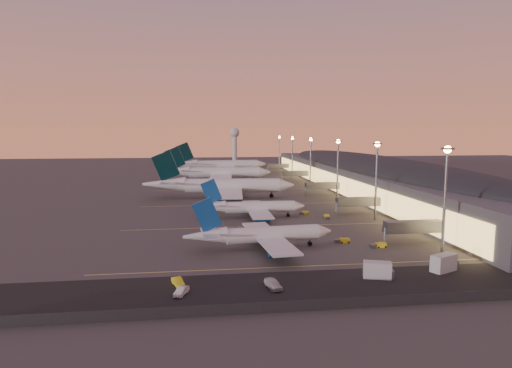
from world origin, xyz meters
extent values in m
plane|color=#3E3B39|center=(0.00, 0.00, 0.00)|extent=(700.00, 700.00, 0.00)
cylinder|color=silver|center=(-3.38, -29.65, 3.57)|extent=(23.74, 6.34, 3.99)
cone|color=silver|center=(10.17, -28.28, 3.57)|extent=(4.17, 4.35, 3.99)
cone|color=silver|center=(-20.32, -31.37, 4.07)|extent=(10.94, 5.04, 3.99)
cube|color=silver|center=(-4.51, -29.77, 2.87)|extent=(10.16, 34.14, 0.44)
cylinder|color=#154A91|center=(-4.50, -22.33, 1.53)|extent=(5.57, 3.51, 3.00)
cylinder|color=#154A91|center=(-3.01, -37.05, 1.53)|extent=(5.57, 3.51, 3.00)
cube|color=#154A91|center=(-19.79, -31.31, 9.25)|extent=(7.34, 1.33, 8.66)
cube|color=silver|center=(-19.04, -31.24, 4.67)|extent=(4.98, 12.43, 0.28)
cylinder|color=black|center=(6.42, -28.66, 0.79)|extent=(0.35, 0.35, 1.58)
cylinder|color=black|center=(6.42, -28.66, 0.56)|extent=(1.18, 0.81, 1.12)
cylinder|color=black|center=(-5.54, -27.06, 0.79)|extent=(0.35, 0.35, 1.58)
cylinder|color=black|center=(-5.54, -27.06, 0.56)|extent=(1.18, 0.81, 1.12)
cylinder|color=black|center=(-4.98, -32.62, 0.79)|extent=(0.35, 0.35, 1.58)
cylinder|color=black|center=(-4.98, -32.62, 0.56)|extent=(1.18, 0.81, 1.12)
cylinder|color=silver|center=(-1.28, 9.10, 3.56)|extent=(23.38, 4.01, 3.98)
cone|color=silver|center=(12.30, 9.09, 3.56)|extent=(3.78, 3.98, 3.98)
cone|color=silver|center=(-18.25, 9.12, 4.06)|extent=(10.56, 3.99, 3.98)
cube|color=silver|center=(-2.41, 9.10, 2.86)|extent=(6.83, 33.53, 0.44)
cylinder|color=#154A91|center=(-1.65, 16.48, 1.52)|extent=(5.28, 2.99, 2.99)
cylinder|color=#154A91|center=(-1.66, 1.73, 1.52)|extent=(5.28, 2.99, 2.99)
cube|color=#154A91|center=(-17.72, 9.12, 9.22)|extent=(7.29, 0.61, 8.64)
cube|color=silver|center=(-16.97, 9.12, 4.66)|extent=(3.79, 12.07, 0.28)
cylinder|color=black|center=(8.54, 9.09, 0.79)|extent=(0.32, 0.32, 1.57)
cylinder|color=black|center=(8.54, 9.09, 0.56)|extent=(1.12, 0.70, 1.11)
cylinder|color=black|center=(-3.16, 11.89, 0.79)|extent=(0.32, 0.32, 1.57)
cylinder|color=black|center=(-3.16, 11.89, 0.56)|extent=(1.12, 0.70, 1.11)
cylinder|color=black|center=(-3.17, 6.32, 0.79)|extent=(0.32, 0.32, 1.57)
cylinder|color=black|center=(-3.17, 6.32, 0.56)|extent=(1.12, 0.70, 1.11)
cylinder|color=silver|center=(-7.45, 52.56, 5.57)|extent=(41.30, 9.45, 6.19)
cone|color=silver|center=(16.24, 50.66, 5.57)|extent=(7.08, 6.70, 6.19)
cone|color=silver|center=(-37.06, 54.94, 6.34)|extent=(18.92, 7.65, 6.19)
cube|color=silver|center=(-9.42, 52.72, 4.49)|extent=(16.64, 60.59, 0.68)
cylinder|color=#55585D|center=(-7.05, 65.73, 2.40)|extent=(9.59, 5.37, 4.64)
cylinder|color=#55585D|center=(-9.16, 39.49, 2.40)|extent=(9.59, 5.37, 4.64)
cube|color=black|center=(-36.14, 54.87, 14.34)|extent=(12.24, 1.90, 13.74)
cube|color=silver|center=(-34.82, 54.76, 7.27)|extent=(8.31, 22.00, 0.43)
cylinder|color=black|center=(9.69, 51.18, 1.24)|extent=(0.53, 0.53, 2.48)
cylinder|color=black|center=(9.69, 51.18, 0.87)|extent=(1.81, 1.22, 1.73)
cylinder|color=black|center=(-10.39, 57.14, 1.24)|extent=(0.53, 0.53, 2.48)
cylinder|color=black|center=(-10.39, 57.14, 0.87)|extent=(1.81, 1.22, 1.73)
cylinder|color=black|center=(-11.09, 48.51, 1.24)|extent=(0.53, 0.53, 2.48)
cylinder|color=black|center=(-11.09, 48.51, 0.87)|extent=(1.81, 1.22, 1.73)
cylinder|color=silver|center=(-7.48, 113.39, 5.47)|extent=(40.49, 8.73, 6.07)
cone|color=silver|center=(15.80, 111.84, 5.47)|extent=(6.87, 6.49, 6.07)
cone|color=silver|center=(-36.57, 115.32, 6.23)|extent=(18.51, 7.27, 6.07)
cube|color=silver|center=(-9.42, 113.52, 4.40)|extent=(15.54, 59.37, 0.67)
cylinder|color=#55585D|center=(-7.27, 126.32, 2.35)|extent=(9.35, 5.15, 4.56)
cylinder|color=#55585D|center=(-8.98, 100.54, 2.35)|extent=(9.35, 5.15, 4.56)
cube|color=black|center=(-35.67, 115.26, 14.07)|extent=(12.02, 1.70, 13.48)
cube|color=silver|center=(-34.38, 115.18, 7.14)|extent=(7.87, 21.52, 0.43)
cylinder|color=black|center=(9.36, 112.27, 1.21)|extent=(0.52, 0.52, 2.43)
cylinder|color=black|center=(9.36, 112.27, 0.85)|extent=(1.77, 1.17, 1.70)
cylinder|color=black|center=(-10.43, 117.85, 1.21)|extent=(0.52, 0.52, 2.43)
cylinder|color=black|center=(-10.43, 117.85, 0.85)|extent=(1.77, 1.17, 1.70)
cylinder|color=black|center=(-11.00, 109.36, 1.21)|extent=(0.52, 0.52, 2.43)
cylinder|color=black|center=(-11.00, 109.36, 0.85)|extent=(1.77, 1.17, 1.70)
cylinder|color=silver|center=(-2.55, 167.67, 5.73)|extent=(42.50, 9.54, 6.37)
cone|color=silver|center=(21.85, 169.52, 5.73)|extent=(7.26, 6.87, 6.37)
cone|color=silver|center=(-33.05, 165.36, 6.53)|extent=(19.46, 7.79, 6.37)
cube|color=silver|center=(-4.58, 167.52, 4.62)|extent=(16.85, 62.34, 0.70)
cylinder|color=#55585D|center=(-4.25, 181.13, 2.47)|extent=(9.85, 5.48, 4.78)
cylinder|color=#55585D|center=(-2.20, 154.11, 2.47)|extent=(9.85, 5.48, 4.78)
cube|color=black|center=(-32.10, 165.44, 14.76)|extent=(12.60, 1.90, 14.14)
cube|color=silver|center=(-30.74, 165.54, 7.49)|extent=(8.45, 22.62, 0.45)
cylinder|color=black|center=(15.10, 169.01, 1.27)|extent=(0.55, 0.55, 2.55)
cylinder|color=black|center=(15.10, 169.01, 0.89)|extent=(1.86, 1.25, 1.78)
cylinder|color=black|center=(-6.28, 171.86, 1.27)|extent=(0.55, 0.55, 2.55)
cylinder|color=black|center=(-6.28, 171.86, 0.89)|extent=(1.86, 1.25, 1.78)
cylinder|color=black|center=(-5.60, 162.97, 1.27)|extent=(0.55, 0.55, 2.55)
cylinder|color=black|center=(-5.60, 162.97, 0.89)|extent=(1.86, 1.25, 1.78)
cube|color=#4B4B50|center=(62.00, 72.50, 6.00)|extent=(40.00, 255.00, 12.00)
ellipsoid|color=black|center=(62.00, 72.50, 12.00)|extent=(39.00, 253.00, 10.92)
cube|color=#FBCA69|center=(41.80, 72.50, 5.00)|extent=(0.40, 244.80, 8.00)
cube|color=#55585D|center=(34.00, -30.00, 4.50)|extent=(16.00, 3.20, 3.00)
cylinder|color=slate|center=(26.00, -30.00, 2.20)|extent=(0.70, 0.70, 4.40)
cube|color=#55585D|center=(34.00, 10.00, 4.50)|extent=(16.00, 3.20, 3.00)
cylinder|color=slate|center=(26.00, 10.00, 2.20)|extent=(0.70, 0.70, 4.40)
cube|color=#55585D|center=(34.00, 55.00, 4.50)|extent=(16.00, 3.20, 3.00)
cylinder|color=slate|center=(26.00, 55.00, 2.20)|extent=(0.70, 0.70, 4.40)
cube|color=#55585D|center=(34.00, 112.00, 4.50)|extent=(16.00, 3.20, 3.00)
cylinder|color=slate|center=(26.00, 112.00, 2.20)|extent=(0.70, 0.70, 4.40)
cube|color=#55585D|center=(34.00, 168.00, 4.50)|extent=(16.00, 3.20, 3.00)
cylinder|color=slate|center=(26.00, 168.00, 2.20)|extent=(0.70, 0.70, 4.40)
cylinder|color=slate|center=(36.00, -40.00, 12.50)|extent=(0.70, 0.70, 25.00)
cube|color=slate|center=(36.00, -40.00, 25.20)|extent=(2.20, 2.20, 0.50)
sphere|color=#FECC62|center=(36.00, -40.00, 25.00)|extent=(1.80, 1.80, 1.80)
cylinder|color=slate|center=(36.00, 0.00, 12.50)|extent=(0.70, 0.70, 25.00)
cube|color=slate|center=(36.00, 0.00, 25.20)|extent=(2.20, 2.20, 0.50)
sphere|color=#FECC62|center=(36.00, 0.00, 25.00)|extent=(1.80, 1.80, 1.80)
cylinder|color=slate|center=(36.00, 40.00, 12.50)|extent=(0.70, 0.70, 25.00)
cube|color=slate|center=(36.00, 40.00, 25.20)|extent=(2.20, 2.20, 0.50)
sphere|color=#FECC62|center=(36.00, 40.00, 25.00)|extent=(1.80, 1.80, 1.80)
cylinder|color=slate|center=(36.00, 85.00, 12.50)|extent=(0.70, 0.70, 25.00)
cube|color=slate|center=(36.00, 85.00, 25.20)|extent=(2.20, 2.20, 0.50)
sphere|color=#FECC62|center=(36.00, 85.00, 25.00)|extent=(1.80, 1.80, 1.80)
cylinder|color=slate|center=(36.00, 130.00, 12.50)|extent=(0.70, 0.70, 25.00)
cube|color=slate|center=(36.00, 130.00, 25.20)|extent=(2.20, 2.20, 0.50)
sphere|color=#FECC62|center=(36.00, 130.00, 25.00)|extent=(1.80, 1.80, 1.80)
cylinder|color=slate|center=(36.00, 175.00, 12.50)|extent=(0.70, 0.70, 25.00)
cube|color=slate|center=(36.00, 175.00, 25.20)|extent=(2.20, 2.20, 0.50)
sphere|color=#FECC62|center=(36.00, 175.00, 25.00)|extent=(1.80, 1.80, 1.80)
cylinder|color=silver|center=(10.00, 260.00, 13.00)|extent=(4.40, 4.40, 26.00)
sphere|color=silver|center=(10.00, 260.00, 28.00)|extent=(9.00, 9.00, 9.00)
cube|color=black|center=(0.00, -56.00, 0.01)|extent=(260.00, 16.00, 0.01)
cube|color=#D8C659|center=(0.00, -45.00, 0.01)|extent=(90.00, 0.36, 0.00)
cube|color=#D8C659|center=(0.00, -5.00, 0.01)|extent=(90.00, 0.36, 0.00)
cube|color=#D8C659|center=(0.00, 35.00, 0.01)|extent=(90.00, 0.36, 0.00)
cube|color=#D8C659|center=(0.00, 80.00, 0.01)|extent=(90.00, 0.36, 0.00)
cube|color=#D8C659|center=(0.00, 135.00, 0.01)|extent=(90.00, 0.36, 0.00)
cube|color=#2D2D30|center=(0.00, -68.00, 1.00)|extent=(124.00, 0.08, 1.90)
cylinder|color=#2D2D30|center=(-44.00, -68.00, 1.00)|extent=(0.12, 0.12, 2.00)
cylinder|color=#2D2D30|center=(-36.00, -68.00, 1.00)|extent=(0.12, 0.12, 2.00)
cylinder|color=#2D2D30|center=(-28.00, -68.00, 1.00)|extent=(0.12, 0.12, 2.00)
cylinder|color=#2D2D30|center=(-20.00, -68.00, 1.00)|extent=(0.12, 0.12, 2.00)
cylinder|color=#2D2D30|center=(-12.00, -68.00, 1.00)|extent=(0.12, 0.12, 2.00)
cylinder|color=#2D2D30|center=(-4.00, -68.00, 1.00)|extent=(0.12, 0.12, 2.00)
cylinder|color=#2D2D30|center=(4.00, -68.00, 1.00)|extent=(0.12, 0.12, 2.00)
cylinder|color=#2D2D30|center=(12.00, -68.00, 1.00)|extent=(0.12, 0.12, 2.00)
cylinder|color=#2D2D30|center=(20.00, -68.00, 1.00)|extent=(0.12, 0.12, 2.00)
cylinder|color=#2D2D30|center=(28.00, -68.00, 1.00)|extent=(0.12, 0.12, 2.00)
cube|color=yellow|center=(16.33, -26.95, 0.57)|extent=(2.66, 1.85, 1.14)
cube|color=#55585D|center=(14.48, -26.72, 0.41)|extent=(1.60, 1.51, 0.83)
cylinder|color=black|center=(17.35, -26.30, 0.23)|extent=(0.47, 0.24, 0.45)
cylinder|color=black|center=(17.15, -27.84, 0.23)|extent=(0.47, 0.24, 0.45)
cylinder|color=black|center=(15.50, -26.06, 0.23)|extent=(0.47, 0.24, 0.45)
cylinder|color=black|center=(15.31, -27.60, 0.23)|extent=(0.47, 0.24, 0.45)
cube|color=yellow|center=(23.85, -32.51, 0.59)|extent=(2.69, 1.80, 1.18)
cube|color=#55585D|center=(21.93, -32.66, 0.43)|extent=(1.60, 1.50, 0.86)
cylinder|color=black|center=(24.75, -31.63, 0.24)|extent=(0.48, 0.23, 0.47)
cylinder|color=black|center=(24.87, -33.24, 0.24)|extent=(0.48, 0.23, 0.47)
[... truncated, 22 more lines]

